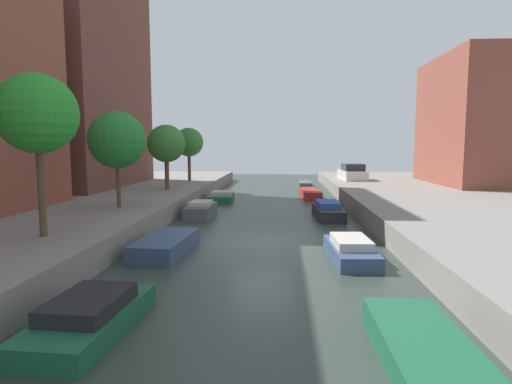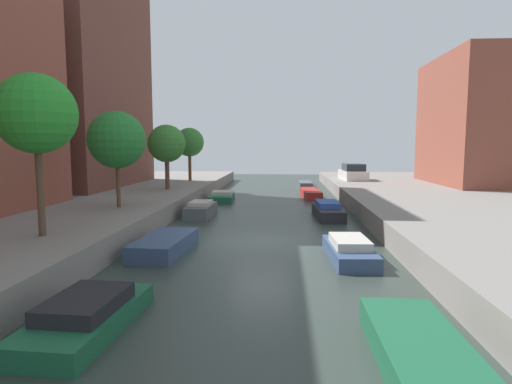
{
  "view_description": "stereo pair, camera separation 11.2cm",
  "coord_description": "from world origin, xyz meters",
  "px_view_note": "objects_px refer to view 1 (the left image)",
  "views": [
    {
      "loc": [
        0.83,
        -17.75,
        4.08
      ],
      "look_at": [
        -0.8,
        8.47,
        1.18
      ],
      "focal_mm": 29.95,
      "sensor_mm": 36.0,
      "label": 1
    },
    {
      "loc": [
        0.94,
        -17.74,
        4.08
      ],
      "look_at": [
        -0.8,
        8.47,
        1.18
      ],
      "focal_mm": 29.95,
      "sensor_mm": 36.0,
      "label": 2
    }
  ],
  "objects_px": {
    "apartment_tower_far": "(58,59)",
    "street_tree_2": "(117,140)",
    "moored_boat_left_2": "(166,245)",
    "moored_boat_right_3": "(328,211)",
    "street_tree_4": "(189,142)",
    "low_block_right": "(502,121)",
    "moored_boat_left_4": "(222,197)",
    "moored_boat_left_1": "(90,316)",
    "moored_boat_right_5": "(305,184)",
    "street_tree_1": "(37,114)",
    "moored_boat_right_4": "(310,194)",
    "moored_boat_right_2": "(351,250)",
    "parked_car": "(352,173)",
    "moored_boat_left_3": "(201,210)",
    "moored_boat_right_1": "(423,349)",
    "street_tree_3": "(166,144)"
  },
  "relations": [
    {
      "from": "street_tree_2",
      "to": "moored_boat_right_1",
      "type": "height_order",
      "value": "street_tree_2"
    },
    {
      "from": "moored_boat_right_5",
      "to": "moored_boat_left_1",
      "type": "bearing_deg",
      "value": -100.82
    },
    {
      "from": "street_tree_2",
      "to": "moored_boat_left_1",
      "type": "xyz_separation_m",
      "value": [
        3.88,
        -11.75,
        -3.99
      ]
    },
    {
      "from": "apartment_tower_far",
      "to": "moored_boat_left_1",
      "type": "xyz_separation_m",
      "value": [
        12.62,
        -23.01,
        -10.16
      ]
    },
    {
      "from": "parked_car",
      "to": "moored_boat_right_1",
      "type": "relative_size",
      "value": 1.2
    },
    {
      "from": "apartment_tower_far",
      "to": "street_tree_2",
      "type": "bearing_deg",
      "value": -52.17
    },
    {
      "from": "moored_boat_right_5",
      "to": "moored_boat_left_4",
      "type": "bearing_deg",
      "value": -119.76
    },
    {
      "from": "low_block_right",
      "to": "parked_car",
      "type": "bearing_deg",
      "value": 161.96
    },
    {
      "from": "moored_boat_left_1",
      "to": "moored_boat_right_3",
      "type": "distance_m",
      "value": 16.71
    },
    {
      "from": "street_tree_3",
      "to": "moored_boat_right_3",
      "type": "relative_size",
      "value": 1.09
    },
    {
      "from": "low_block_right",
      "to": "street_tree_3",
      "type": "relative_size",
      "value": 2.43
    },
    {
      "from": "moored_boat_left_2",
      "to": "moored_boat_right_5",
      "type": "bearing_deg",
      "value": 76.06
    },
    {
      "from": "moored_boat_right_1",
      "to": "parked_car",
      "type": "bearing_deg",
      "value": 83.34
    },
    {
      "from": "moored_boat_right_2",
      "to": "moored_boat_right_4",
      "type": "bearing_deg",
      "value": 90.87
    },
    {
      "from": "low_block_right",
      "to": "moored_boat_left_4",
      "type": "height_order",
      "value": "low_block_right"
    },
    {
      "from": "street_tree_1",
      "to": "parked_car",
      "type": "relative_size",
      "value": 1.18
    },
    {
      "from": "moored_boat_left_3",
      "to": "moored_boat_right_5",
      "type": "relative_size",
      "value": 0.84
    },
    {
      "from": "apartment_tower_far",
      "to": "low_block_right",
      "type": "xyz_separation_m",
      "value": [
        34.0,
        3.26,
        -4.51
      ]
    },
    {
      "from": "low_block_right",
      "to": "street_tree_2",
      "type": "xyz_separation_m",
      "value": [
        -25.26,
        -14.52,
        -1.66
      ]
    },
    {
      "from": "low_block_right",
      "to": "moored_boat_right_2",
      "type": "xyz_separation_m",
      "value": [
        -14.71,
        -19.91,
        -5.65
      ]
    },
    {
      "from": "street_tree_1",
      "to": "moored_boat_left_4",
      "type": "bearing_deg",
      "value": 77.86
    },
    {
      "from": "street_tree_1",
      "to": "moored_boat_right_2",
      "type": "distance_m",
      "value": 11.65
    },
    {
      "from": "moored_boat_left_1",
      "to": "moored_boat_right_4",
      "type": "height_order",
      "value": "moored_boat_left_1"
    },
    {
      "from": "moored_boat_right_1",
      "to": "moored_boat_right_4",
      "type": "height_order",
      "value": "moored_boat_right_4"
    },
    {
      "from": "low_block_right",
      "to": "moored_boat_right_3",
      "type": "relative_size",
      "value": 2.66
    },
    {
      "from": "moored_boat_left_4",
      "to": "moored_boat_left_2",
      "type": "bearing_deg",
      "value": -89.97
    },
    {
      "from": "apartment_tower_far",
      "to": "moored_boat_left_4",
      "type": "bearing_deg",
      "value": -4.47
    },
    {
      "from": "street_tree_2",
      "to": "moored_boat_right_2",
      "type": "xyz_separation_m",
      "value": [
        10.55,
        -5.39,
        -3.99
      ]
    },
    {
      "from": "moored_boat_left_3",
      "to": "moored_boat_right_2",
      "type": "height_order",
      "value": "moored_boat_left_3"
    },
    {
      "from": "moored_boat_right_2",
      "to": "moored_boat_left_3",
      "type": "bearing_deg",
      "value": 129.09
    },
    {
      "from": "street_tree_1",
      "to": "moored_boat_left_2",
      "type": "relative_size",
      "value": 1.39
    },
    {
      "from": "street_tree_1",
      "to": "moored_boat_left_4",
      "type": "relative_size",
      "value": 1.6
    },
    {
      "from": "parked_car",
      "to": "moored_boat_right_5",
      "type": "distance_m",
      "value": 5.73
    },
    {
      "from": "apartment_tower_far",
      "to": "parked_car",
      "type": "relative_size",
      "value": 4.13
    },
    {
      "from": "apartment_tower_far",
      "to": "moored_boat_right_5",
      "type": "xyz_separation_m",
      "value": [
        19.05,
        10.66,
        -10.26
      ]
    },
    {
      "from": "apartment_tower_far",
      "to": "moored_boat_left_4",
      "type": "distance_m",
      "value": 16.08
    },
    {
      "from": "street_tree_2",
      "to": "moored_boat_right_4",
      "type": "distance_m",
      "value": 16.87
    },
    {
      "from": "apartment_tower_far",
      "to": "parked_car",
      "type": "xyz_separation_m",
      "value": [
        23.08,
        6.82,
        -8.89
      ]
    },
    {
      "from": "parked_car",
      "to": "moored_boat_right_2",
      "type": "height_order",
      "value": "parked_car"
    },
    {
      "from": "moored_boat_left_2",
      "to": "moored_boat_right_3",
      "type": "distance_m",
      "value": 10.91
    },
    {
      "from": "apartment_tower_far",
      "to": "street_tree_3",
      "type": "relative_size",
      "value": 4.23
    },
    {
      "from": "street_tree_3",
      "to": "moored_boat_left_4",
      "type": "distance_m",
      "value": 5.5
    },
    {
      "from": "street_tree_4",
      "to": "low_block_right",
      "type": "bearing_deg",
      "value": -3.64
    },
    {
      "from": "low_block_right",
      "to": "moored_boat_right_1",
      "type": "distance_m",
      "value": 31.39
    },
    {
      "from": "street_tree_4",
      "to": "moored_boat_right_2",
      "type": "xyz_separation_m",
      "value": [
        10.55,
        -21.52,
        -3.96
      ]
    },
    {
      "from": "apartment_tower_far",
      "to": "moored_boat_left_2",
      "type": "bearing_deg",
      "value": -52.38
    },
    {
      "from": "moored_boat_right_3",
      "to": "street_tree_4",
      "type": "bearing_deg",
      "value": 130.25
    },
    {
      "from": "low_block_right",
      "to": "moored_boat_left_4",
      "type": "bearing_deg",
      "value": -168.91
    },
    {
      "from": "moored_boat_right_4",
      "to": "street_tree_1",
      "type": "bearing_deg",
      "value": -117.76
    },
    {
      "from": "moored_boat_left_4",
      "to": "moored_boat_right_5",
      "type": "relative_size",
      "value": 0.87
    }
  ]
}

